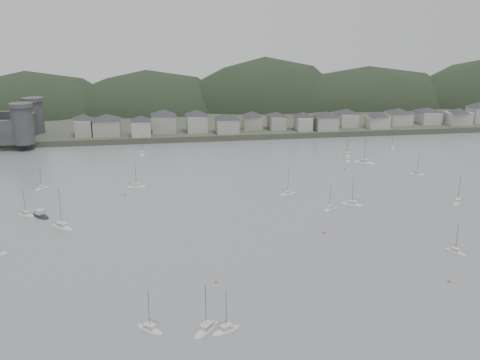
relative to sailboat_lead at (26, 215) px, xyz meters
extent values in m
plane|color=slate|center=(71.68, -65.86, -0.18)|extent=(900.00, 900.00, 0.00)
cube|color=#383D2D|center=(71.68, 229.14, 1.32)|extent=(900.00, 250.00, 3.00)
ellipsoid|color=black|center=(-39.19, 206.08, -10.32)|extent=(138.98, 92.48, 81.13)
ellipsoid|color=black|center=(39.38, 207.00, -10.15)|extent=(132.08, 90.41, 79.74)
ellipsoid|color=black|center=(122.33, 207.07, -12.86)|extent=(133.88, 88.37, 101.41)
ellipsoid|color=black|center=(197.63, 202.05, -10.50)|extent=(165.81, 81.78, 82.55)
cylinder|color=#37373A|center=(-20.32, 100.14, 11.82)|extent=(10.00, 10.00, 18.00)
cylinder|color=#37373A|center=(-20.32, 128.14, 11.32)|extent=(10.00, 10.00, 17.00)
cube|color=#37373A|center=(-20.32, 114.14, 8.82)|extent=(3.50, 30.00, 12.00)
cube|color=gray|center=(6.68, 116.10, 7.11)|extent=(8.34, 12.91, 8.59)
pyramid|color=#26262B|center=(6.68, 116.10, 12.91)|extent=(15.78, 15.78, 3.01)
cube|color=gray|center=(18.36, 115.46, 7.00)|extent=(13.68, 13.35, 8.36)
pyramid|color=#26262B|center=(18.36, 115.46, 12.64)|extent=(20.07, 20.07, 2.93)
cube|color=#98968F|center=(36.11, 110.15, 6.86)|extent=(9.78, 10.20, 8.08)
pyramid|color=#26262B|center=(36.11, 110.15, 12.31)|extent=(14.83, 14.83, 2.83)
cube|color=gray|center=(48.17, 119.78, 7.36)|extent=(12.59, 13.33, 9.09)
pyramid|color=#26262B|center=(48.17, 119.78, 13.50)|extent=(19.24, 19.24, 3.18)
cube|color=#98968F|center=(65.94, 118.24, 7.25)|extent=(10.74, 12.17, 8.87)
pyramid|color=#26262B|center=(65.94, 118.24, 13.24)|extent=(17.01, 17.01, 3.10)
cube|color=gray|center=(81.60, 111.67, 6.66)|extent=(11.63, 12.09, 7.69)
pyramid|color=#26262B|center=(81.60, 111.67, 11.85)|extent=(17.61, 17.61, 2.69)
cube|color=gray|center=(96.93, 120.33, 6.54)|extent=(10.37, 9.35, 7.44)
pyramid|color=#26262B|center=(96.93, 120.33, 11.56)|extent=(14.65, 14.65, 2.60)
cube|color=gray|center=(110.31, 117.93, 6.43)|extent=(8.24, 12.20, 7.22)
pyramid|color=#26262B|center=(110.31, 117.93, 11.30)|extent=(15.17, 15.17, 2.53)
cube|color=#98968F|center=(124.18, 112.69, 6.55)|extent=(8.06, 10.91, 7.46)
pyramid|color=#26262B|center=(124.18, 112.69, 11.58)|extent=(14.08, 14.08, 2.61)
cube|color=gray|center=(136.49, 111.20, 6.65)|extent=(11.73, 11.78, 7.66)
pyramid|color=#26262B|center=(136.49, 111.20, 11.82)|extent=(17.46, 17.46, 2.68)
cube|color=#98968F|center=(152.32, 121.05, 6.48)|extent=(10.19, 13.02, 7.33)
pyramid|color=#26262B|center=(152.32, 121.05, 11.43)|extent=(17.23, 17.23, 2.57)
cube|color=#98968F|center=(167.23, 112.20, 6.26)|extent=(11.70, 9.81, 6.88)
pyramid|color=#26262B|center=(167.23, 112.20, 10.90)|extent=(15.97, 15.97, 2.41)
cube|color=#98968F|center=(184.08, 121.04, 6.32)|extent=(12.83, 12.48, 7.00)
pyramid|color=#26262B|center=(184.08, 121.04, 11.04)|extent=(18.79, 18.79, 2.45)
cube|color=#98968F|center=(202.41, 121.56, 6.30)|extent=(11.07, 13.50, 6.97)
pyramid|color=#26262B|center=(202.41, 121.56, 11.01)|extent=(18.25, 18.25, 2.44)
cube|color=#98968F|center=(217.70, 113.86, 6.49)|extent=(13.75, 9.12, 7.34)
pyramid|color=#26262B|center=(217.70, 113.86, 11.44)|extent=(16.97, 16.97, 2.57)
cube|color=#98968F|center=(234.60, 120.08, 7.34)|extent=(11.37, 11.57, 9.05)
pyramid|color=#26262B|center=(234.60, 120.08, 13.45)|extent=(17.03, 17.03, 3.17)
ellipsoid|color=beige|center=(0.00, 0.00, -0.13)|extent=(7.02, 5.44, 1.38)
cube|color=beige|center=(0.00, 0.00, 0.86)|extent=(2.84, 2.54, 0.70)
cylinder|color=#3F3F42|center=(0.00, 0.00, 4.31)|extent=(0.12, 0.12, 8.59)
cylinder|color=#3F3F42|center=(-1.06, -0.64, 1.41)|extent=(2.70, 1.69, 0.10)
ellipsoid|color=beige|center=(107.83, -6.95, -0.13)|extent=(8.18, 6.53, 1.61)
cube|color=beige|center=(107.83, -6.95, 0.97)|extent=(3.33, 3.02, 0.70)
cylinder|color=#3F3F42|center=(107.83, -6.95, 5.06)|extent=(0.12, 0.12, 10.08)
cylinder|color=#3F3F42|center=(109.05, -6.16, 1.52)|extent=(3.11, 2.05, 0.10)
ellipsoid|color=beige|center=(144.70, -10.83, -0.13)|extent=(7.36, 7.35, 1.58)
cube|color=beige|center=(144.70, -10.83, 0.96)|extent=(3.18, 3.18, 0.70)
cylinder|color=#3F3F42|center=(144.70, -10.83, 4.94)|extent=(0.12, 0.12, 9.85)
cylinder|color=#3F3F42|center=(145.71, -11.83, 1.51)|extent=(2.58, 2.57, 0.10)
ellipsoid|color=beige|center=(50.39, -77.71, -0.13)|extent=(7.06, 7.80, 1.60)
cube|color=beige|center=(50.39, -77.71, 0.97)|extent=(3.14, 3.28, 0.70)
cylinder|color=#3F3F42|center=(50.39, -77.71, 5.01)|extent=(0.12, 0.12, 9.99)
cylinder|color=#3F3F42|center=(51.30, -78.82, 1.52)|extent=(2.36, 2.84, 0.10)
ellipsoid|color=beige|center=(39.16, -75.80, -0.13)|extent=(6.48, 6.26, 1.37)
cube|color=beige|center=(39.16, -75.80, 0.85)|extent=(2.77, 2.73, 0.70)
cylinder|color=#3F3F42|center=(39.16, -75.80, 4.28)|extent=(0.12, 0.12, 8.53)
cylinder|color=#3F3F42|center=(40.06, -74.96, 1.40)|extent=(2.31, 2.17, 0.10)
ellipsoid|color=beige|center=(121.04, -49.90, -0.13)|extent=(4.45, 6.58, 1.26)
cube|color=beige|center=(121.04, -49.90, 0.80)|extent=(2.18, 2.59, 0.70)
cylinder|color=#3F3F42|center=(121.04, -49.90, 3.96)|extent=(0.12, 0.12, 7.89)
cylinder|color=#3F3F42|center=(121.51, -48.86, 1.35)|extent=(1.26, 2.63, 0.10)
ellipsoid|color=beige|center=(98.89, -10.04, -0.13)|extent=(6.46, 5.94, 1.33)
cube|color=beige|center=(98.89, -10.04, 0.83)|extent=(2.73, 2.63, 0.70)
cylinder|color=#3F3F42|center=(98.89, -10.04, 4.18)|extent=(0.12, 0.12, 8.33)
cylinder|color=#3F3F42|center=(99.80, -10.82, 1.38)|extent=(2.35, 2.02, 0.10)
ellipsoid|color=beige|center=(131.41, 63.13, -0.13)|extent=(4.07, 9.35, 1.81)
cube|color=beige|center=(131.41, 63.13, 1.07)|extent=(2.39, 3.40, 0.70)
cylinder|color=#3F3F42|center=(131.41, 63.13, 5.67)|extent=(0.12, 0.12, 11.31)
cylinder|color=#3F3F42|center=(131.20, 64.74, 1.62)|extent=(0.64, 4.05, 0.10)
ellipsoid|color=beige|center=(148.15, 25.69, -0.13)|extent=(6.49, 4.88, 1.26)
cube|color=beige|center=(148.15, 25.69, 0.80)|extent=(2.61, 2.30, 0.70)
cylinder|color=#3F3F42|center=(148.15, 25.69, 3.97)|extent=(0.12, 0.12, 7.90)
cylinder|color=#3F3F42|center=(147.16, 25.13, 1.35)|extent=(2.52, 1.49, 0.10)
ellipsoid|color=beige|center=(159.49, 74.67, -0.13)|extent=(3.56, 6.48, 1.23)
cube|color=beige|center=(159.49, 74.67, 0.78)|extent=(1.89, 2.45, 0.70)
cylinder|color=#3F3F42|center=(159.49, 74.67, 3.88)|extent=(0.12, 0.12, 7.72)
cylinder|color=#3F3F42|center=(159.19, 75.74, 1.33)|extent=(0.84, 2.70, 0.10)
ellipsoid|color=beige|center=(128.07, 53.07, -0.13)|extent=(3.55, 7.74, 1.49)
cube|color=beige|center=(128.07, 53.07, 0.91)|extent=(2.04, 2.84, 0.70)
cylinder|color=#3F3F42|center=(128.07, 53.07, 4.68)|extent=(0.12, 0.12, 9.32)
cylinder|color=#3F3F42|center=(127.86, 54.39, 1.46)|extent=(0.64, 3.33, 0.10)
ellipsoid|color=beige|center=(13.21, -13.30, -0.13)|extent=(9.14, 9.02, 1.95)
cube|color=beige|center=(13.21, -13.30, 1.14)|extent=(3.93, 3.91, 0.70)
cylinder|color=#3F3F42|center=(13.21, -13.30, 6.10)|extent=(0.12, 0.12, 12.16)
cylinder|color=#3F3F42|center=(11.95, -14.52, 1.69)|extent=(3.20, 3.13, 0.10)
ellipsoid|color=beige|center=(36.46, 81.20, -0.13)|extent=(3.33, 7.98, 1.55)
cube|color=beige|center=(36.46, 81.20, 0.94)|extent=(2.00, 2.89, 0.70)
cylinder|color=#3F3F42|center=(36.46, 81.20, 4.86)|extent=(0.12, 0.12, 9.69)
cylinder|color=#3F3F42|center=(36.61, 79.81, 1.49)|extent=(0.49, 3.48, 0.10)
ellipsoid|color=beige|center=(54.35, -78.65, -0.13)|extent=(7.20, 5.00, 1.38)
cube|color=beige|center=(54.35, -78.65, 0.86)|extent=(2.84, 2.42, 0.70)
cylinder|color=#3F3F42|center=(54.35, -78.65, 4.34)|extent=(0.12, 0.12, 8.65)
cylinder|color=#3F3F42|center=(53.23, -78.11, 1.41)|extent=(2.85, 1.44, 0.10)
ellipsoid|color=beige|center=(89.18, 8.41, -0.13)|extent=(7.40, 4.66, 1.41)
cube|color=beige|center=(89.18, 8.41, 0.87)|extent=(2.87, 2.34, 0.70)
cylinder|color=#3F3F42|center=(89.18, 8.41, 4.43)|extent=(0.12, 0.12, 8.83)
cylinder|color=#3F3F42|center=(87.99, 8.87, 1.42)|extent=(3.00, 1.24, 0.10)
ellipsoid|color=beige|center=(134.01, 47.66, -0.13)|extent=(9.90, 8.29, 1.98)
cube|color=beige|center=(134.01, 47.66, 1.16)|extent=(4.08, 3.77, 0.70)
cylinder|color=#3F3F42|center=(134.01, 47.66, 6.20)|extent=(0.12, 0.12, 12.36)
cylinder|color=#3F3F42|center=(132.56, 46.64, 1.71)|extent=(3.69, 2.65, 0.10)
ellipsoid|color=beige|center=(34.70, 26.19, -0.13)|extent=(7.83, 2.75, 1.55)
cube|color=beige|center=(34.70, 26.19, 0.94)|extent=(2.77, 1.80, 0.70)
cylinder|color=#3F3F42|center=(34.70, 26.19, 4.86)|extent=(0.12, 0.12, 9.68)
cylinder|color=#3F3F42|center=(33.30, 26.24, 1.49)|extent=(3.49, 0.22, 0.10)
ellipsoid|color=beige|center=(-0.31, 30.15, -0.13)|extent=(5.73, 6.03, 1.26)
cube|color=beige|center=(-0.31, 30.15, 0.80)|extent=(2.51, 2.57, 0.70)
cylinder|color=#3F3F42|center=(-0.31, 30.15, 3.96)|extent=(0.12, 0.12, 7.88)
cylinder|color=#3F3F42|center=(-1.07, 30.99, 1.35)|extent=(1.98, 2.17, 0.10)
ellipsoid|color=black|center=(4.96, -1.79, -0.13)|extent=(7.74, 8.46, 1.86)
cube|color=beige|center=(4.96, -1.79, 1.45)|extent=(3.44, 3.47, 1.40)
cylinder|color=#3F3F42|center=(4.96, -1.79, 2.35)|extent=(0.10, 0.10, 1.20)
sphere|color=#B5623C|center=(54.94, -57.05, -0.03)|extent=(0.70, 0.70, 0.70)
sphere|color=#B5623C|center=(110.16, -65.78, -0.03)|extent=(0.70, 0.70, 0.70)
sphere|color=#B5623C|center=(90.41, -30.33, -0.03)|extent=(0.70, 0.70, 0.70)
sphere|color=#B5623C|center=(30.82, 17.34, -0.03)|extent=(0.70, 0.70, 0.70)
sphere|color=#B5623C|center=(121.95, 39.20, -0.03)|extent=(0.70, 0.70, 0.70)
camera|label=1|loc=(41.27, -174.59, 59.30)|focal=40.73mm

